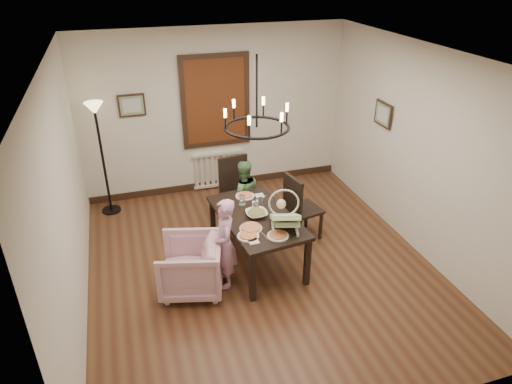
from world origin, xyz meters
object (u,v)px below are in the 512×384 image
chair_far (239,193)px  chair_right (304,206)px  dining_table (257,221)px  floor_lamp (103,161)px  baby_bouncer (285,216)px  armchair (191,266)px  seated_man (243,201)px  elderly_woman (225,251)px  drinking_glass (256,208)px

chair_far → chair_right: bearing=-45.7°
dining_table → floor_lamp: size_ratio=0.91×
floor_lamp → chair_far: bearing=-27.3°
chair_far → baby_bouncer: size_ratio=1.93×
chair_right → baby_bouncer: bearing=131.0°
chair_right → armchair: size_ratio=1.34×
chair_right → chair_far: bearing=40.1°
dining_table → chair_right: size_ratio=1.59×
chair_right → seated_man: bearing=46.9°
dining_table → seated_man: bearing=79.0°
chair_far → elderly_woman: size_ratio=1.07×
dining_table → armchair: 1.05m
floor_lamp → armchair: bearing=-68.5°
armchair → elderly_woman: size_ratio=0.77×
floor_lamp → chair_right: bearing=-30.9°
dining_table → floor_lamp: (-1.88, 2.03, 0.26)m
dining_table → baby_bouncer: bearing=-65.4°
baby_bouncer → drinking_glass: 0.53m
dining_table → elderly_woman: 0.63m
chair_far → elderly_woman: chair_far is taller
seated_man → elderly_woman: bearing=64.9°
chair_far → floor_lamp: bearing=145.6°
seated_man → baby_bouncer: 1.36m
chair_right → seated_man: chair_right is taller
floor_lamp → elderly_woman: bearing=-60.0°
armchair → seated_man: seated_man is taller
drinking_glass → armchair: bearing=-158.4°
chair_far → baby_bouncer: 1.50m
chair_right → floor_lamp: 3.21m
baby_bouncer → drinking_glass: bearing=132.1°
dining_table → baby_bouncer: baby_bouncer is taller
armchair → baby_bouncer: size_ratio=1.40×
chair_far → baby_bouncer: baby_bouncer is taller
seated_man → floor_lamp: bearing=-30.3°
drinking_glass → chair_right: bearing=21.3°
chair_far → drinking_glass: size_ratio=7.12×
elderly_woman → seated_man: size_ratio=1.08×
armchair → elderly_woman: elderly_woman is taller
elderly_woman → baby_bouncer: (0.76, -0.06, 0.41)m
armchair → elderly_woman: bearing=102.5°
elderly_woman → floor_lamp: 2.76m
dining_table → seated_man: seated_man is taller
drinking_glass → chair_far: bearing=88.6°
dining_table → armchair: size_ratio=2.12×
seated_man → baby_bouncer: baby_bouncer is taller
baby_bouncer → seated_man: bearing=113.7°
armchair → drinking_glass: (0.97, 0.38, 0.45)m
baby_bouncer → floor_lamp: size_ratio=0.31×
baby_bouncer → drinking_glass: size_ratio=3.69×
chair_right → baby_bouncer: (-0.61, -0.79, 0.39)m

